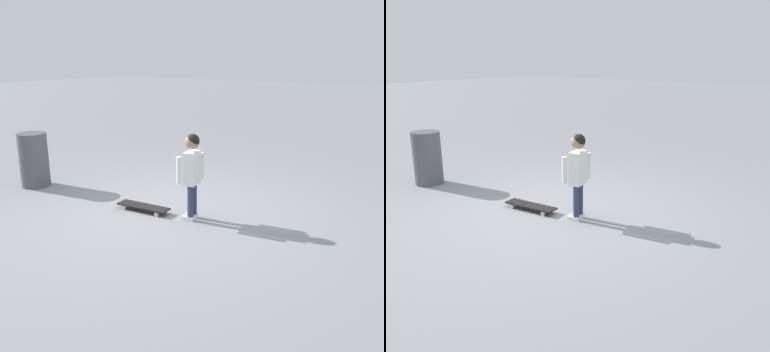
{
  "view_description": "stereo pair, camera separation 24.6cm",
  "coord_description": "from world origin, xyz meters",
  "views": [
    {
      "loc": [
        -3.23,
        3.88,
        1.96
      ],
      "look_at": [
        -0.38,
        -0.05,
        0.55
      ],
      "focal_mm": 39.6,
      "sensor_mm": 36.0,
      "label": 1
    },
    {
      "loc": [
        -3.43,
        3.73,
        1.96
      ],
      "look_at": [
        -0.38,
        -0.05,
        0.55
      ],
      "focal_mm": 39.6,
      "sensor_mm": 36.0,
      "label": 2
    }
  ],
  "objects": [
    {
      "name": "ground_plane",
      "position": [
        0.0,
        0.0,
        0.0
      ],
      "size": [
        50.0,
        50.0,
        0.0
      ],
      "primitive_type": "plane",
      "color": "gray"
    },
    {
      "name": "child_person",
      "position": [
        -0.38,
        -0.05,
        0.66
      ],
      "size": [
        0.22,
        0.4,
        1.06
      ],
      "color": "#2D3351",
      "rests_on": "ground"
    },
    {
      "name": "skateboard",
      "position": [
        0.29,
        0.1,
        0.06
      ],
      "size": [
        0.74,
        0.27,
        0.07
      ],
      "color": "black",
      "rests_on": "ground"
    },
    {
      "name": "trash_bin",
      "position": [
        2.36,
        0.25,
        0.41
      ],
      "size": [
        0.43,
        0.43,
        0.82
      ],
      "primitive_type": "cylinder",
      "color": "#4C4C51",
      "rests_on": "ground"
    }
  ]
}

